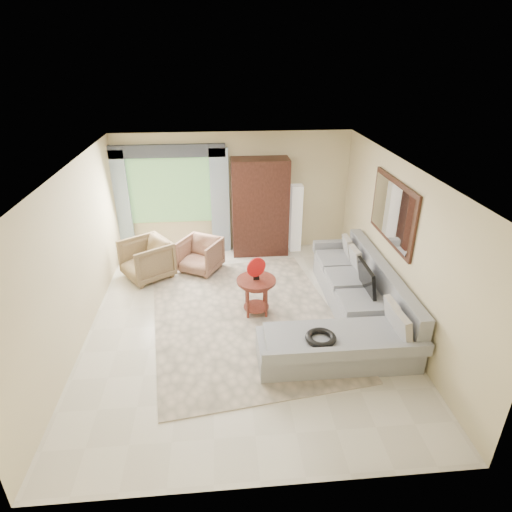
{
  "coord_description": "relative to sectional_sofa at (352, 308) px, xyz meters",
  "views": [
    {
      "loc": [
        -0.32,
        -5.93,
        4.12
      ],
      "look_at": [
        0.25,
        0.35,
        1.05
      ],
      "focal_mm": 30.0,
      "sensor_mm": 36.0,
      "label": 1
    }
  ],
  "objects": [
    {
      "name": "potted_plant",
      "position": [
        -3.95,
        2.68,
        -0.04
      ],
      "size": [
        0.49,
        0.44,
        0.48
      ],
      "primitive_type": "imported",
      "rotation": [
        0.0,
        0.0,
        -0.18
      ],
      "color": "#999999",
      "rests_on": "ground"
    },
    {
      "name": "armchair_right",
      "position": [
        -2.53,
        2.11,
        0.06
      ],
      "size": [
        1.02,
        1.02,
        0.69
      ],
      "primitive_type": "imported",
      "rotation": [
        0.0,
        0.0,
        -0.51
      ],
      "color": "#A07057",
      "rests_on": "ground"
    },
    {
      "name": "armoire",
      "position": [
        -1.23,
        2.9,
        0.77
      ],
      "size": [
        1.2,
        0.55,
        2.1
      ],
      "primitive_type": "cube",
      "color": "black",
      "rests_on": "ground"
    },
    {
      "name": "tv_screen",
      "position": [
        0.27,
        0.21,
        0.44
      ],
      "size": [
        0.14,
        0.74,
        0.48
      ],
      "primitive_type": "cube",
      "rotation": [
        0.0,
        -0.17,
        0.0
      ],
      "color": "black",
      "rests_on": "sectional_sofa"
    },
    {
      "name": "window",
      "position": [
        -3.13,
        3.15,
        1.12
      ],
      "size": [
        1.8,
        0.04,
        1.4
      ],
      "primitive_type": "cube",
      "color": "#669E59",
      "rests_on": "wall_back"
    },
    {
      "name": "floor_lamp",
      "position": [
        -0.43,
        2.96,
        0.47
      ],
      "size": [
        0.24,
        0.24,
        1.5
      ],
      "primitive_type": "cube",
      "color": "silver",
      "rests_on": "ground"
    },
    {
      "name": "valance",
      "position": [
        -3.13,
        3.08,
        1.97
      ],
      "size": [
        2.4,
        0.12,
        0.26
      ],
      "primitive_type": "cube",
      "color": "#1E232D",
      "rests_on": "wall_back"
    },
    {
      "name": "wall_mirror",
      "position": [
        0.68,
        0.53,
        1.47
      ],
      "size": [
        0.05,
        1.7,
        1.05
      ],
      "color": "black",
      "rests_on": "wall_right"
    },
    {
      "name": "curtain_right",
      "position": [
        -2.08,
        3.06,
        0.87
      ],
      "size": [
        0.4,
        0.08,
        2.3
      ],
      "primitive_type": "cube",
      "color": "#9EB7CC",
      "rests_on": "ground"
    },
    {
      "name": "armchair_left",
      "position": [
        -3.57,
        1.91,
        0.11
      ],
      "size": [
        1.18,
        1.18,
        0.78
      ],
      "primitive_type": "imported",
      "rotation": [
        0.0,
        0.0,
        -0.97
      ],
      "color": "olive",
      "rests_on": "ground"
    },
    {
      "name": "ground",
      "position": [
        -1.78,
        0.18,
        -0.28
      ],
      "size": [
        6.0,
        6.0,
        0.0
      ],
      "primitive_type": "plane",
      "color": "silver",
      "rests_on": "ground"
    },
    {
      "name": "area_rug",
      "position": [
        -1.74,
        0.31,
        -0.27
      ],
      "size": [
        3.53,
        4.38,
        0.02
      ],
      "primitive_type": "cube",
      "rotation": [
        0.0,
        0.0,
        0.14
      ],
      "color": "beige",
      "rests_on": "ground"
    },
    {
      "name": "garden_hose",
      "position": [
        -0.78,
        -1.08,
        0.26
      ],
      "size": [
        0.43,
        0.43,
        0.09
      ],
      "primitive_type": "torus",
      "color": "black",
      "rests_on": "sectional_sofa"
    },
    {
      "name": "curtain_left",
      "position": [
        -4.18,
        3.06,
        0.87
      ],
      "size": [
        0.4,
        0.08,
        2.3
      ],
      "primitive_type": "cube",
      "color": "#9EB7CC",
      "rests_on": "ground"
    },
    {
      "name": "sectional_sofa",
      "position": [
        0.0,
        0.0,
        0.0
      ],
      "size": [
        2.3,
        3.46,
        0.9
      ],
      "color": "gray",
      "rests_on": "ground"
    },
    {
      "name": "coffee_table",
      "position": [
        -1.54,
        0.43,
        0.06
      ],
      "size": [
        0.66,
        0.66,
        0.66
      ],
      "rotation": [
        0.0,
        0.0,
        0.42
      ],
      "color": "#451C12",
      "rests_on": "ground"
    },
    {
      "name": "red_disc",
      "position": [
        -1.54,
        0.43,
        0.61
      ],
      "size": [
        0.32,
        0.16,
        0.34
      ],
      "primitive_type": "cylinder",
      "rotation": [
        1.57,
        0.0,
        0.4
      ],
      "color": "red",
      "rests_on": "coffee_table"
    }
  ]
}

